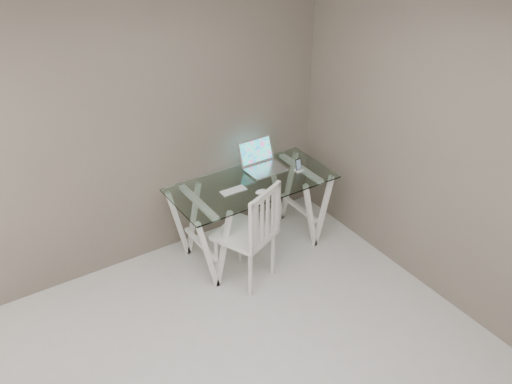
{
  "coord_description": "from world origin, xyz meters",
  "views": [
    {
      "loc": [
        -1.4,
        -1.98,
        3.36
      ],
      "look_at": [
        0.84,
        1.46,
        0.85
      ],
      "focal_mm": 40.0,
      "sensor_mm": 36.0,
      "label": 1
    }
  ],
  "objects": [
    {
      "name": "laptop",
      "position": [
        1.22,
        1.95,
        0.81
      ],
      "size": [
        0.36,
        0.34,
        0.25
      ],
      "color": "silver",
      "rests_on": "desk"
    },
    {
      "name": "room",
      "position": [
        -0.06,
        0.02,
        1.72
      ],
      "size": [
        4.5,
        4.52,
        2.71
      ],
      "color": "beige",
      "rests_on": "ground"
    },
    {
      "name": "phone_dock",
      "position": [
        1.47,
        1.7,
        0.78
      ],
      "size": [
        0.07,
        0.07,
        0.12
      ],
      "color": "white",
      "rests_on": "desk"
    },
    {
      "name": "chair",
      "position": [
        0.74,
        1.37,
        0.54
      ],
      "size": [
        0.58,
        0.58,
        0.97
      ],
      "rotation": [
        0.0,
        0.0,
        0.41
      ],
      "color": "silver",
      "rests_on": "ground"
    },
    {
      "name": "mouse",
      "position": [
        0.95,
        1.56,
        0.76
      ],
      "size": [
        0.11,
        0.06,
        0.03
      ],
      "primitive_type": "ellipsoid",
      "color": "white",
      "rests_on": "desk"
    },
    {
      "name": "keyboard",
      "position": [
        0.77,
        1.72,
        0.75
      ],
      "size": [
        0.25,
        0.11,
        0.01
      ],
      "primitive_type": "cube",
      "color": "silver",
      "rests_on": "desk"
    },
    {
      "name": "desk",
      "position": [
        0.99,
        1.76,
        0.38
      ],
      "size": [
        1.5,
        0.7,
        0.75
      ],
      "color": "silver",
      "rests_on": "ground"
    }
  ]
}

